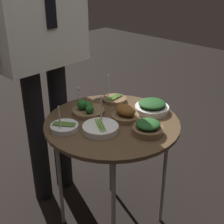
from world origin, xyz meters
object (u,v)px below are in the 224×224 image
at_px(serving_cart, 112,129).
at_px(bowl_spinach_center, 148,128).
at_px(waiter_figure, 37,18).
at_px(bowl_spinach_front_left, 152,107).
at_px(bowl_asparagus_near_rim, 114,99).
at_px(bowl_broccoli_mid_right, 87,110).
at_px(bowl_roast_far_rim, 125,114).
at_px(bowl_asparagus_front_right, 100,128).
at_px(bowl_asparagus_back_right, 64,127).

xyz_separation_m(serving_cart, bowl_spinach_center, (0.03, -0.20, 0.08)).
bearing_deg(waiter_figure, bowl_spinach_front_left, -62.92).
relative_size(bowl_asparagus_near_rim, bowl_broccoli_mid_right, 0.93).
bearing_deg(bowl_roast_far_rim, bowl_spinach_center, -100.80).
height_order(bowl_spinach_front_left, waiter_figure, waiter_figure).
distance_m(serving_cart, bowl_asparagus_near_rim, 0.25).
relative_size(bowl_asparagus_front_right, bowl_asparagus_near_rim, 1.09).
xyz_separation_m(bowl_spinach_center, waiter_figure, (-0.09, 0.67, 0.41)).
distance_m(serving_cart, bowl_asparagus_front_right, 0.13).
xyz_separation_m(bowl_roast_far_rim, waiter_figure, (-0.12, 0.50, 0.41)).
height_order(serving_cart, bowl_spinach_center, bowl_spinach_center).
bearing_deg(bowl_spinach_front_left, bowl_asparagus_front_right, 171.71).
bearing_deg(bowl_spinach_front_left, bowl_asparagus_back_right, 157.53).
bearing_deg(serving_cart, bowl_broccoli_mid_right, 100.80).
height_order(serving_cart, waiter_figure, waiter_figure).
bearing_deg(bowl_asparagus_back_right, bowl_roast_far_rim, -27.11).
relative_size(bowl_asparagus_near_rim, waiter_figure, 0.09).
distance_m(bowl_spinach_center, bowl_asparagus_near_rim, 0.39).
xyz_separation_m(bowl_spinach_center, bowl_spinach_front_left, (0.19, 0.12, -0.00)).
relative_size(bowl_asparagus_front_right, bowl_broccoli_mid_right, 1.02).
height_order(bowl_roast_far_rim, bowl_spinach_center, bowl_roast_far_rim).
height_order(bowl_spinach_center, waiter_figure, waiter_figure).
bearing_deg(bowl_roast_far_rim, bowl_asparagus_back_right, 152.89).
relative_size(bowl_asparagus_back_right, waiter_figure, 0.08).
bearing_deg(bowl_roast_far_rim, bowl_asparagus_front_right, 177.48).
bearing_deg(bowl_asparagus_back_right, bowl_asparagus_near_rim, 7.38).
bearing_deg(bowl_broccoli_mid_right, bowl_asparagus_front_right, -114.28).
bearing_deg(serving_cart, bowl_spinach_center, -82.12).
distance_m(bowl_asparagus_front_right, bowl_spinach_center, 0.22).
bearing_deg(waiter_figure, bowl_asparagus_front_right, -95.61).
bearing_deg(waiter_figure, bowl_asparagus_back_right, -113.00).
xyz_separation_m(serving_cart, bowl_spinach_front_left, (0.22, -0.08, 0.07)).
height_order(bowl_roast_far_rim, bowl_asparagus_near_rim, bowl_asparagus_near_rim).
bearing_deg(bowl_broccoli_mid_right, serving_cart, -79.20).
height_order(bowl_spinach_center, bowl_spinach_front_left, bowl_spinach_center).
xyz_separation_m(bowl_broccoli_mid_right, bowl_spinach_front_left, (0.25, -0.22, 0.00)).
height_order(bowl_asparagus_near_rim, bowl_asparagus_back_right, bowl_asparagus_near_rim).
relative_size(serving_cart, waiter_figure, 0.38).
distance_m(bowl_broccoli_mid_right, bowl_spinach_front_left, 0.33).
relative_size(bowl_asparagus_front_right, bowl_spinach_front_left, 0.95).
height_order(bowl_asparagus_back_right, waiter_figure, waiter_figure).
xyz_separation_m(bowl_spinach_center, bowl_asparagus_back_right, (-0.24, 0.30, -0.01)).
relative_size(bowl_roast_far_rim, bowl_spinach_front_left, 0.77).
distance_m(bowl_roast_far_rim, waiter_figure, 0.66).
height_order(bowl_broccoli_mid_right, waiter_figure, waiter_figure).
xyz_separation_m(bowl_roast_far_rim, bowl_spinach_front_left, (0.16, -0.04, -0.01)).
bearing_deg(bowl_asparagus_near_rim, serving_cart, -139.53).
bearing_deg(bowl_asparagus_back_right, bowl_spinach_front_left, -22.47).
xyz_separation_m(bowl_asparagus_near_rim, bowl_broccoli_mid_right, (-0.21, -0.01, 0.01)).
xyz_separation_m(bowl_asparagus_front_right, bowl_spinach_center, (0.13, -0.17, 0.01)).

